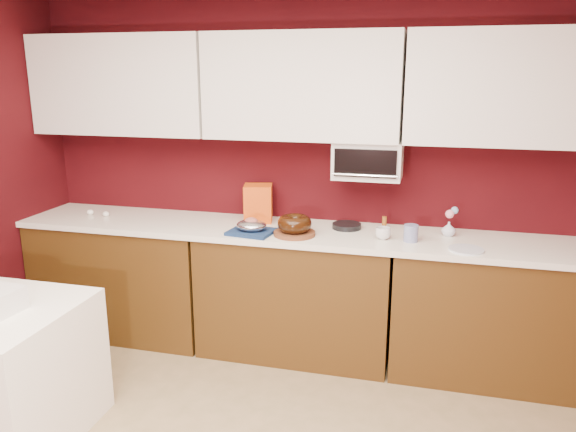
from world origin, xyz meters
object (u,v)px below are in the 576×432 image
Objects in this scene: toaster_oven at (368,160)px; foil_ham_nest at (251,225)px; blue_jar at (411,233)px; pandoro_box at (258,203)px; coffee_mug at (383,232)px; bundt_cake at (295,224)px; flower_vase at (449,228)px.

foil_ham_nest is (-0.72, -0.33, -0.42)m from toaster_oven.
pandoro_box is at bearing 168.15° from blue_jar.
foil_ham_nest is at bearing -175.47° from blue_jar.
pandoro_box reaches higher than coffee_mug.
blue_jar is at bearing 4.53° from foil_ham_nest.
coffee_mug is 0.18m from blue_jar.
toaster_oven reaches higher than coffee_mug.
bundt_cake reaches higher than blue_jar.
flower_vase reaches higher than coffee_mug.
coffee_mug is at bearing 5.83° from bundt_cake.
foil_ham_nest is 1.88× the size of flower_vase.
bundt_cake is 0.44m from pandoro_box.
blue_jar is (0.18, -0.01, 0.01)m from coffee_mug.
coffee_mug is at bearing -59.69° from toaster_oven.
bundt_cake is 2.09× the size of blue_jar.
coffee_mug is at bearing -155.98° from flower_vase.
coffee_mug is (0.86, 0.09, -0.01)m from foil_ham_nest.
foil_ham_nest is 2.16× the size of coffee_mug.
pandoro_box is at bearing 166.28° from coffee_mug.
bundt_cake reaches higher than coffee_mug.
foil_ham_nest is 1.30m from flower_vase.
flower_vase is (0.23, 0.19, 0.00)m from blue_jar.
bundt_cake is at bearing -145.61° from toaster_oven.
bundt_cake is 0.75m from blue_jar.
blue_jar is (0.31, -0.24, -0.42)m from toaster_oven.
bundt_cake is 1.11× the size of foil_ham_nest.
bundt_cake is 0.85× the size of pandoro_box.
coffee_mug is 0.87× the size of blue_jar.
blue_jar is 1.00× the size of flower_vase.
bundt_cake is 1.01m from flower_vase.
toaster_oven is 0.58m from blue_jar.
toaster_oven is at bearing 120.31° from coffee_mug.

